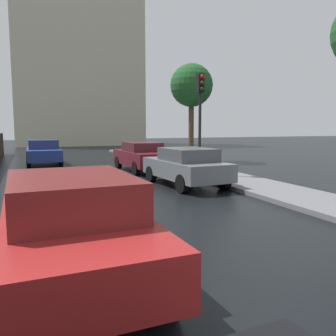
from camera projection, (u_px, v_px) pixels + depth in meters
car_grey_near_kerb at (186, 166)px, 12.74m from camera, size 2.08×4.03×1.38m
car_blue_mid_road at (43, 152)px, 19.59m from camera, size 1.84×4.32×1.41m
car_red_behind_camera at (71, 224)px, 5.02m from camera, size 2.01×4.52×1.48m
car_maroon_far_lane at (142, 156)px, 16.91m from camera, size 1.95×4.15×1.39m
traffic_light at (200, 105)px, 14.39m from camera, size 0.26×0.39×4.13m
street_tree_mid at (191, 86)px, 20.99m from camera, size 2.55×2.55×5.86m
distant_tower at (78, 50)px, 39.58m from camera, size 13.89×6.61×21.35m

